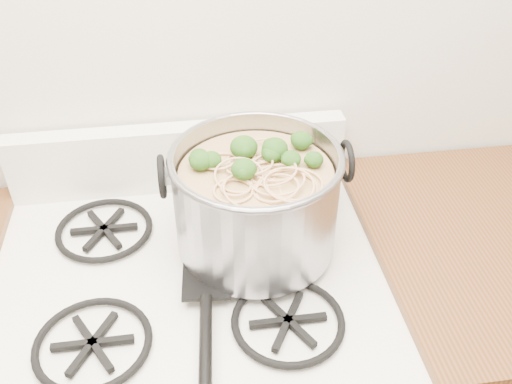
% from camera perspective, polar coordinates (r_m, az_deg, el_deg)
% --- Properties ---
extents(stock_pot, '(0.36, 0.33, 0.22)m').
position_cam_1_polar(stock_pot, '(1.10, 0.00, -0.95)').
color(stock_pot, '#93949B').
rests_on(stock_pot, gas_range).
extents(spatula, '(0.31, 0.33, 0.02)m').
position_cam_1_polar(spatula, '(1.09, -5.00, -8.31)').
color(spatula, black).
rests_on(spatula, gas_range).
extents(glass_bowl, '(0.13, 0.13, 0.02)m').
position_cam_1_polar(glass_bowl, '(1.29, 2.27, 0.65)').
color(glass_bowl, white).
rests_on(glass_bowl, gas_range).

